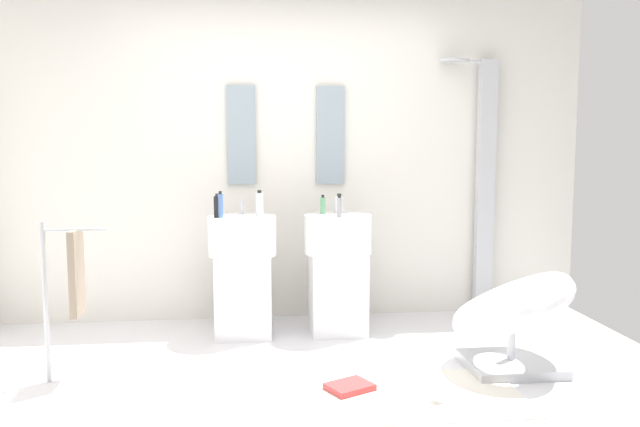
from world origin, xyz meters
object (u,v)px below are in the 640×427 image
object	(u,v)px
soap_bottle_clear	(260,204)
soap_bottle_green	(323,205)
lounge_chair	(512,314)
towel_rack	(72,276)
coffee_mug	(440,393)
pedestal_sink_left	(243,270)
shower_column	(484,182)
pedestal_sink_right	(338,268)
soap_bottle_black	(218,206)
soap_bottle_grey	(339,207)
soap_bottle_white	(339,204)
soap_bottle_blue	(220,205)
magazine_red	(350,387)

from	to	relation	value
soap_bottle_clear	soap_bottle_green	distance (m)	0.47
lounge_chair	soap_bottle_clear	bearing A→B (deg)	148.33
towel_rack	coffee_mug	distance (m)	2.19
pedestal_sink_left	towel_rack	world-z (taller)	pedestal_sink_left
pedestal_sink_left	shower_column	distance (m)	2.07
pedestal_sink_right	shower_column	world-z (taller)	shower_column
soap_bottle_black	soap_bottle_grey	world-z (taller)	soap_bottle_black
lounge_chair	towel_rack	size ratio (longest dim) A/B	1.10
soap_bottle_clear	soap_bottle_grey	distance (m)	0.59
towel_rack	soap_bottle_clear	world-z (taller)	soap_bottle_clear
lounge_chair	soap_bottle_clear	xyz separation A→B (m)	(-1.53, 0.94, 0.61)
pedestal_sink_left	soap_bottle_clear	bearing A→B (deg)	14.19
pedestal_sink_right	soap_bottle_white	size ratio (longest dim) A/B	6.67
pedestal_sink_left	shower_column	bearing A→B (deg)	11.38
soap_bottle_green	soap_bottle_black	bearing A→B (deg)	-170.25
soap_bottle_green	soap_bottle_clear	bearing A→B (deg)	-174.63
soap_bottle_white	soap_bottle_blue	bearing A→B (deg)	-167.53
pedestal_sink_right	coffee_mug	distance (m)	1.49
towel_rack	soap_bottle_green	xyz separation A→B (m)	(1.57, 0.90, 0.31)
pedestal_sink_right	soap_bottle_black	size ratio (longest dim) A/B	5.76
shower_column	soap_bottle_grey	size ratio (longest dim) A/B	12.98
pedestal_sink_left	pedestal_sink_right	distance (m)	0.70
coffee_mug	soap_bottle_grey	distance (m)	1.57
pedestal_sink_right	soap_bottle_clear	size ratio (longest dim) A/B	5.29
towel_rack	soap_bottle_black	distance (m)	1.16
lounge_chair	soap_bottle_black	size ratio (longest dim) A/B	6.21
soap_bottle_black	soap_bottle_blue	bearing A→B (deg)	-30.98
soap_bottle_white	soap_bottle_grey	size ratio (longest dim) A/B	0.92
coffee_mug	soap_bottle_white	world-z (taller)	soap_bottle_white
soap_bottle_grey	pedestal_sink_right	bearing A→B (deg)	85.97
soap_bottle_clear	soap_bottle_green	world-z (taller)	soap_bottle_clear
soap_bottle_grey	soap_bottle_clear	bearing A→B (deg)	162.64
soap_bottle_blue	coffee_mug	bearing A→B (deg)	-47.40
pedestal_sink_left	soap_bottle_grey	distance (m)	0.84
magazine_red	coffee_mug	xyz separation A→B (m)	(0.46, -0.21, 0.03)
soap_bottle_grey	magazine_red	bearing A→B (deg)	-94.80
coffee_mug	soap_bottle_green	distance (m)	1.76
soap_bottle_blue	pedestal_sink_left	bearing A→B (deg)	24.36
pedestal_sink_left	soap_bottle_blue	world-z (taller)	soap_bottle_blue
soap_bottle_blue	soap_bottle_grey	distance (m)	0.84
coffee_mug	soap_bottle_blue	xyz separation A→B (m)	(-1.21, 1.31, 0.90)
soap_bottle_black	soap_bottle_white	bearing A→B (deg)	11.44
pedestal_sink_right	lounge_chair	world-z (taller)	pedestal_sink_right
shower_column	magazine_red	xyz separation A→B (m)	(-1.34, -1.56, -1.05)
pedestal_sink_right	soap_bottle_blue	distance (m)	0.97
lounge_chair	soap_bottle_grey	distance (m)	1.37
towel_rack	soap_bottle_blue	world-z (taller)	soap_bottle_blue
soap_bottle_black	magazine_red	bearing A→B (deg)	-55.29
shower_column	coffee_mug	size ratio (longest dim) A/B	22.17
magazine_red	soap_bottle_blue	distance (m)	1.62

